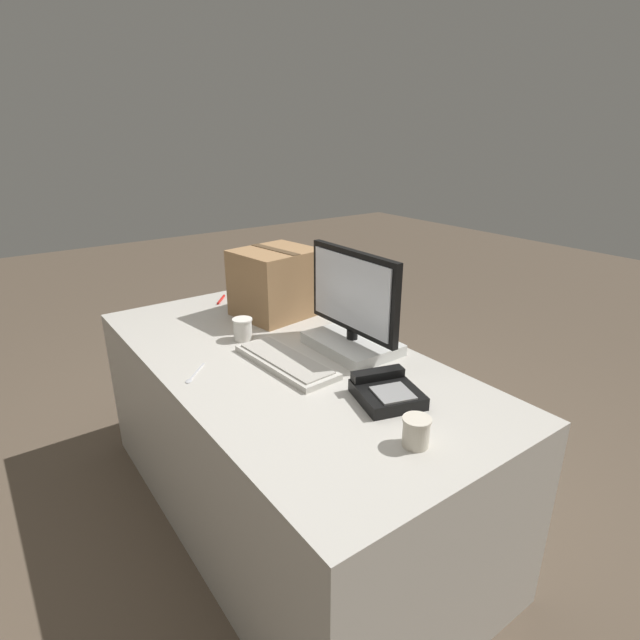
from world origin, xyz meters
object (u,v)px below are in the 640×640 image
at_px(monitor, 352,315).
at_px(pen_marker, 221,299).
at_px(cardboard_box, 276,282).
at_px(desk_phone, 386,392).
at_px(spoon, 193,376).
at_px(keyboard, 286,361).
at_px(paper_cup_right, 416,432).
at_px(paper_cup_left, 243,329).

relative_size(monitor, pen_marker, 4.50).
distance_m(cardboard_box, pen_marker, 0.39).
bearing_deg(desk_phone, cardboard_box, -171.60).
xyz_separation_m(cardboard_box, pen_marker, (-0.33, -0.13, -0.15)).
height_order(monitor, spoon, monitor).
bearing_deg(pen_marker, keyboard, -149.40).
bearing_deg(cardboard_box, paper_cup_right, -12.11).
distance_m(monitor, cardboard_box, 0.53).
relative_size(cardboard_box, pen_marker, 3.60).
height_order(desk_phone, pen_marker, desk_phone).
relative_size(monitor, paper_cup_right, 5.63).
bearing_deg(keyboard, paper_cup_left, 179.47).
height_order(paper_cup_left, cardboard_box, cardboard_box).
xyz_separation_m(desk_phone, pen_marker, (-1.23, 0.00, -0.02)).
relative_size(monitor, paper_cup_left, 5.22).
distance_m(paper_cup_left, paper_cup_right, 0.95).
height_order(paper_cup_left, pen_marker, paper_cup_left).
relative_size(desk_phone, pen_marker, 2.33).
distance_m(keyboard, paper_cup_left, 0.31).
bearing_deg(pen_marker, spoon, -172.54).
bearing_deg(keyboard, spoon, -112.98).
bearing_deg(spoon, pen_marker, -167.38).
distance_m(paper_cup_right, cardboard_box, 1.16).
bearing_deg(pen_marker, cardboard_box, -119.05).
bearing_deg(desk_phone, paper_cup_right, -8.05).
xyz_separation_m(keyboard, desk_phone, (0.41, 0.13, 0.01)).
relative_size(keyboard, desk_phone, 1.85).
bearing_deg(pen_marker, paper_cup_left, -156.19).
bearing_deg(monitor, pen_marker, -169.50).
distance_m(spoon, cardboard_box, 0.71).
xyz_separation_m(paper_cup_right, pen_marker, (-1.47, 0.11, -0.04)).
relative_size(paper_cup_right, cardboard_box, 0.22).
distance_m(paper_cup_left, cardboard_box, 0.35).
bearing_deg(desk_phone, pen_marker, -163.28).
xyz_separation_m(monitor, keyboard, (-0.03, -0.29, -0.13)).
height_order(paper_cup_right, cardboard_box, cardboard_box).
height_order(desk_phone, spoon, desk_phone).
xyz_separation_m(monitor, paper_cup_right, (0.61, -0.27, -0.10)).
bearing_deg(desk_phone, spoon, -122.50).
distance_m(keyboard, spoon, 0.34).
bearing_deg(spoon, desk_phone, 85.36).
bearing_deg(paper_cup_left, monitor, 42.21).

